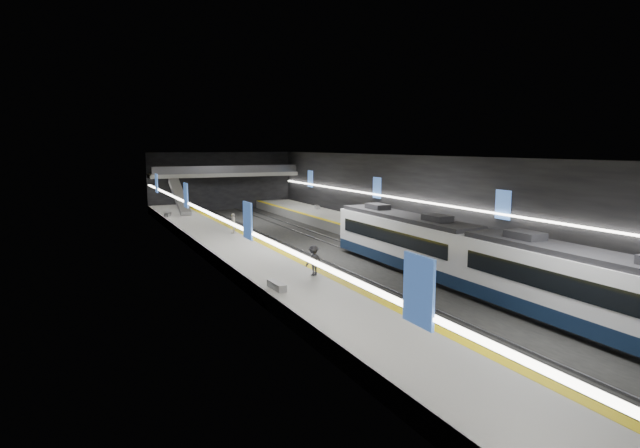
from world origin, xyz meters
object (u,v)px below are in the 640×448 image
bench_left_near (277,286)px  bench_right_far (317,207)px  train (475,258)px  escalator (180,197)px  passenger_right_b (500,247)px  bench_left_far (167,214)px  passenger_left_b (314,261)px  passenger_left_a (233,223)px  passenger_right_a (474,246)px  bench_right_near (461,240)px

bench_left_near → bench_right_far: bearing=58.6°
train → bench_left_near: train is taller
escalator → passenger_right_b: size_ratio=4.73×
bench_left_far → passenger_left_b: passenger_left_b is taller
passenger_right_b → passenger_left_a: passenger_left_a is taller
passenger_right_a → bench_left_near: bearing=84.1°
train → bench_right_far: 36.90m
escalator → bench_right_far: bearing=-11.1°
bench_left_near → passenger_right_a: size_ratio=1.00×
bench_right_far → passenger_right_b: passenger_right_b is taller
bench_left_far → passenger_right_a: (15.80, -32.27, 0.63)m
bench_right_far → passenger_left_a: size_ratio=0.87×
escalator → passenger_right_a: 37.72m
passenger_left_b → passenger_right_a: bearing=161.0°
bench_right_far → train: bearing=-87.3°
escalator → bench_left_far: size_ratio=4.65×
escalator → bench_right_near: escalator is taller
escalator → bench_left_near: size_ratio=4.72×
bench_left_near → passenger_right_b: 17.13m
escalator → passenger_right_a: bearing=-68.4°
bench_right_far → passenger_left_b: 35.15m
passenger_right_a → bench_left_far: bearing=13.0°
passenger_left_a → escalator: bearing=-154.0°
passenger_left_a → passenger_left_b: 17.52m
passenger_right_a → passenger_left_b: bearing=76.5°
train → passenger_right_b: size_ratio=17.75×
escalator → bench_left_far: (-1.94, -2.80, -1.69)m
passenger_left_a → bench_left_far: bearing=-145.7°
bench_left_far → escalator: bearing=74.1°
bench_right_far → passenger_right_a: bearing=-81.9°
bench_left_far → bench_left_near: bearing=-70.9°
bench_right_near → passenger_left_b: (-15.60, -4.97, 0.70)m
passenger_right_a → bench_right_near: bearing=-45.0°
train → bench_left_near: bearing=168.0°
escalator → bench_left_near: escalator is taller
escalator → bench_right_near: 34.54m
train → passenger_right_a: train is taller
bench_left_near → passenger_left_b: (3.19, 2.06, 0.72)m
bench_right_near → bench_right_far: bearing=86.2°
bench_right_far → passenger_left_a: (-15.00, -14.23, 0.72)m
train → bench_left_far: train is taller
passenger_right_b → passenger_left_b: size_ratio=0.91×
bench_right_far → passenger_right_b: bearing=-79.2°
passenger_left_b → bench_left_near: bearing=14.2°
passenger_right_b → bench_left_far: bearing=80.1°
passenger_left_a → bench_left_near: bearing=11.9°
train → bench_left_far: bearing=108.0°
escalator → bench_right_near: size_ratio=4.29×
escalator → bench_left_far: 3.80m
bench_right_near → bench_left_far: bearing=119.8°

